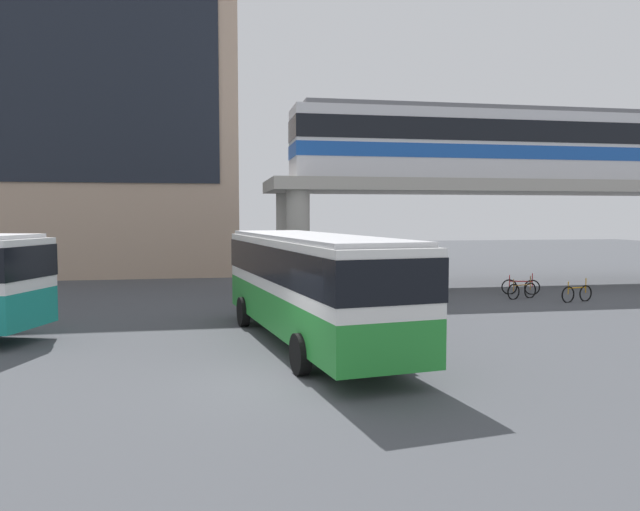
# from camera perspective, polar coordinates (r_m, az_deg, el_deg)

# --- Properties ---
(ground_plane) EXTENTS (120.00, 120.00, 0.00)m
(ground_plane) POSITION_cam_1_polar(r_m,az_deg,el_deg) (23.75, -6.39, -5.34)
(ground_plane) COLOR #47494F
(station_building) EXTENTS (22.53, 13.82, 20.91)m
(station_building) POSITION_cam_1_polar(r_m,az_deg,el_deg) (44.93, -23.00, 12.11)
(station_building) COLOR tan
(station_building) RESTS_ON ground_plane
(elevated_platform) EXTENTS (29.37, 6.10, 5.55)m
(elevated_platform) POSITION_cam_1_polar(r_m,az_deg,el_deg) (34.80, 19.99, 5.22)
(elevated_platform) COLOR #ADA89E
(elevated_platform) RESTS_ON ground_plane
(train) EXTENTS (24.67, 2.96, 3.84)m
(train) POSITION_cam_1_polar(r_m,az_deg,el_deg) (34.44, 18.45, 9.89)
(train) COLOR silver
(train) RESTS_ON elevated_platform
(bus_main) EXTENTS (4.20, 11.30, 3.22)m
(bus_main) POSITION_cam_1_polar(r_m,az_deg,el_deg) (17.48, -0.94, -2.06)
(bus_main) COLOR #268C33
(bus_main) RESTS_ON ground_plane
(bicycle_blue) EXTENTS (1.79, 0.10, 1.04)m
(bicycle_blue) POSITION_cam_1_polar(r_m,az_deg,el_deg) (26.03, 5.97, -3.73)
(bicycle_blue) COLOR black
(bicycle_blue) RESTS_ON ground_plane
(bicycle_red) EXTENTS (1.72, 0.63, 1.04)m
(bicycle_red) POSITION_cam_1_polar(r_m,az_deg,el_deg) (30.30, 18.49, -2.83)
(bicycle_red) COLOR black
(bicycle_red) RESTS_ON ground_plane
(bicycle_orange) EXTENTS (1.75, 0.51, 1.04)m
(bicycle_orange) POSITION_cam_1_polar(r_m,az_deg,el_deg) (28.57, 23.17, -3.34)
(bicycle_orange) COLOR black
(bicycle_orange) RESTS_ON ground_plane
(bicycle_brown) EXTENTS (1.72, 0.62, 1.04)m
(bicycle_brown) POSITION_cam_1_polar(r_m,az_deg,el_deg) (28.74, 18.60, -3.19)
(bicycle_brown) COLOR black
(bicycle_brown) RESTS_ON ground_plane
(pedestrian_by_bike_rack) EXTENTS (0.48, 0.45, 1.68)m
(pedestrian_by_bike_rack) POSITION_cam_1_polar(r_m,az_deg,el_deg) (26.14, 11.15, -2.79)
(pedestrian_by_bike_rack) COLOR #33663F
(pedestrian_by_bike_rack) RESTS_ON ground_plane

